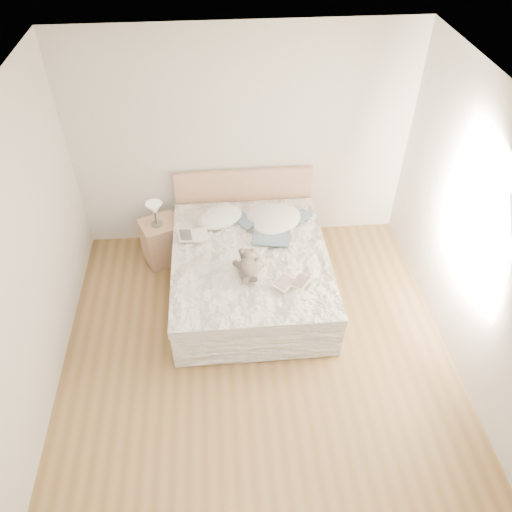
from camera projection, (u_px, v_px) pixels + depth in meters
name	position (u px, v px, depth m)	size (l,w,h in m)	color
floor	(259.00, 370.00, 5.06)	(4.00, 4.50, 0.00)	brown
ceiling	(261.00, 126.00, 3.26)	(4.00, 4.50, 0.00)	white
wall_back	(242.00, 142.00, 5.83)	(4.00, 0.02, 2.70)	beige
wall_left	(14.00, 290.00, 4.03)	(0.02, 4.50, 2.70)	beige
wall_right	(491.00, 261.00, 4.29)	(0.02, 4.50, 2.70)	beige
window	(479.00, 230.00, 4.44)	(0.02, 1.30, 1.10)	white
bed	(250.00, 268.00, 5.74)	(1.72, 2.14, 1.00)	tan
nightstand	(162.00, 241.00, 6.15)	(0.45, 0.40, 0.56)	#A47F64
table_lamp	(155.00, 209.00, 5.79)	(0.22, 0.22, 0.31)	#504A45
pillow_left	(220.00, 217.00, 5.91)	(0.56, 0.39, 0.17)	white
pillow_middle	(270.00, 214.00, 5.96)	(0.58, 0.41, 0.17)	silver
pillow_right	(277.00, 220.00, 5.87)	(0.64, 0.45, 0.19)	white
blouse	(273.00, 229.00, 5.76)	(0.64, 0.69, 0.03)	#3F576E
photo_book	(193.00, 236.00, 5.67)	(0.35, 0.24, 0.03)	white
childrens_book	(292.00, 282.00, 5.11)	(0.35, 0.23, 0.02)	#FEF2CC
teddy_bear	(248.00, 272.00, 5.19)	(0.25, 0.36, 0.19)	brown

